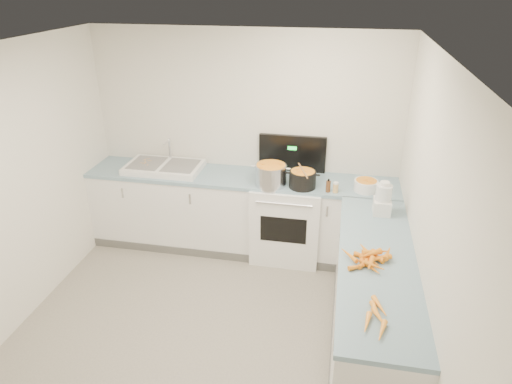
% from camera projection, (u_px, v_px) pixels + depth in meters
% --- Properties ---
extents(floor, '(3.50, 4.00, 0.00)m').
position_uv_depth(floor, '(199.00, 349.00, 4.02)').
color(floor, gray).
rests_on(floor, ground).
extents(ceiling, '(3.50, 4.00, 0.00)m').
position_uv_depth(ceiling, '(178.00, 58.00, 2.94)').
color(ceiling, silver).
rests_on(ceiling, ground).
extents(wall_back, '(3.50, 0.00, 2.50)m').
position_uv_depth(wall_back, '(245.00, 141.00, 5.25)').
color(wall_back, silver).
rests_on(wall_back, ground).
extents(wall_right, '(0.00, 4.00, 2.50)m').
position_uv_depth(wall_right, '(429.00, 250.00, 3.18)').
color(wall_right, silver).
rests_on(wall_right, ground).
extents(counter_back, '(3.50, 0.62, 0.94)m').
position_uv_depth(counter_back, '(241.00, 213.00, 5.33)').
color(counter_back, white).
rests_on(counter_back, ground).
extents(counter_right, '(0.62, 2.20, 0.94)m').
position_uv_depth(counter_right, '(372.00, 306.00, 3.84)').
color(counter_right, white).
rests_on(counter_right, ground).
extents(stove, '(0.76, 0.65, 1.36)m').
position_uv_depth(stove, '(287.00, 217.00, 5.22)').
color(stove, white).
rests_on(stove, ground).
extents(sink, '(0.86, 0.52, 0.31)m').
position_uv_depth(sink, '(164.00, 167.00, 5.26)').
color(sink, white).
rests_on(sink, counter_back).
extents(steel_pot, '(0.45, 0.45, 0.25)m').
position_uv_depth(steel_pot, '(271.00, 176.00, 4.87)').
color(steel_pot, silver).
rests_on(steel_pot, stove).
extents(black_pot, '(0.32, 0.32, 0.20)m').
position_uv_depth(black_pot, '(302.00, 180.00, 4.82)').
color(black_pot, black).
rests_on(black_pot, stove).
extents(wooden_spoon, '(0.15, 0.38, 0.02)m').
position_uv_depth(wooden_spoon, '(303.00, 170.00, 4.77)').
color(wooden_spoon, '#AD7A47').
rests_on(wooden_spoon, black_pot).
extents(mixing_bowl, '(0.29, 0.29, 0.11)m').
position_uv_depth(mixing_bowl, '(366.00, 185.00, 4.76)').
color(mixing_bowl, white).
rests_on(mixing_bowl, counter_back).
extents(extract_bottle, '(0.05, 0.05, 0.12)m').
position_uv_depth(extract_bottle, '(328.00, 187.00, 4.72)').
color(extract_bottle, '#593319').
rests_on(extract_bottle, counter_back).
extents(spice_jar, '(0.06, 0.06, 0.10)m').
position_uv_depth(spice_jar, '(336.00, 188.00, 4.72)').
color(spice_jar, '#E5B266').
rests_on(spice_jar, counter_back).
extents(food_processor, '(0.16, 0.20, 0.32)m').
position_uv_depth(food_processor, '(383.00, 200.00, 4.27)').
color(food_processor, white).
rests_on(food_processor, counter_right).
extents(carrot_pile, '(0.42, 0.39, 0.09)m').
position_uv_depth(carrot_pile, '(371.00, 258.00, 3.58)').
color(carrot_pile, orange).
rests_on(carrot_pile, counter_right).
extents(peeled_carrots, '(0.18, 0.43, 0.04)m').
position_uv_depth(peeled_carrots, '(377.00, 317.00, 2.99)').
color(peeled_carrots, orange).
rests_on(peeled_carrots, counter_right).
extents(peelings, '(0.20, 0.24, 0.01)m').
position_uv_depth(peelings, '(146.00, 162.00, 5.29)').
color(peelings, tan).
rests_on(peelings, sink).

